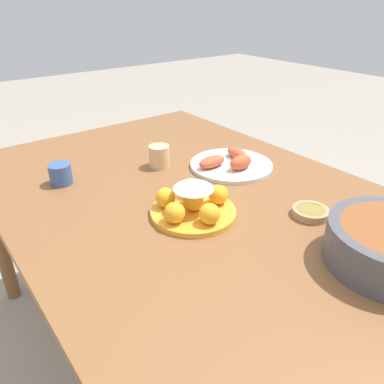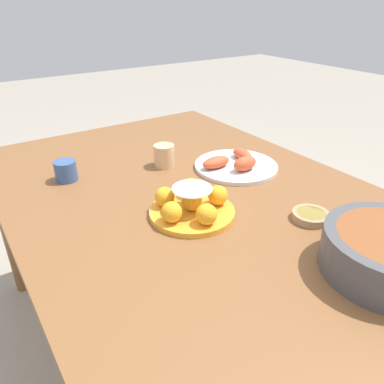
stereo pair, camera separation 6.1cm
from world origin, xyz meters
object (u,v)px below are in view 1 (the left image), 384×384
at_px(sauce_bowl, 310,212).
at_px(cup_far, 159,156).
at_px(dining_table, 191,213).
at_px(cup_near, 61,174).
at_px(seafood_platter, 231,163).
at_px(cake_plate, 193,204).

bearing_deg(sauce_bowl, cup_far, -164.44).
distance_m(dining_table, cup_near, 0.45).
distance_m(cup_near, cup_far, 0.35).
height_order(seafood_platter, cup_near, cup_near).
distance_m(sauce_bowl, seafood_platter, 0.39).
bearing_deg(cake_plate, cup_far, 162.22).
bearing_deg(cup_far, cup_near, -103.68).
distance_m(cake_plate, cup_near, 0.48).
xyz_separation_m(cake_plate, sauce_bowl, (0.21, 0.27, -0.02)).
distance_m(dining_table, seafood_platter, 0.27).
bearing_deg(sauce_bowl, cup_near, -142.28).
bearing_deg(cup_near, sauce_bowl, 37.72).
bearing_deg(cup_near, dining_table, 43.02).
bearing_deg(cake_plate, dining_table, 145.20).
xyz_separation_m(cup_near, cup_far, (0.08, 0.34, 0.01)).
height_order(seafood_platter, cup_far, cup_far).
bearing_deg(seafood_platter, dining_table, -72.77).
distance_m(cake_plate, seafood_platter, 0.36).
distance_m(sauce_bowl, cup_near, 0.81).
relative_size(cake_plate, sauce_bowl, 2.37).
bearing_deg(dining_table, seafood_platter, 107.23).
height_order(sauce_bowl, seafood_platter, seafood_platter).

